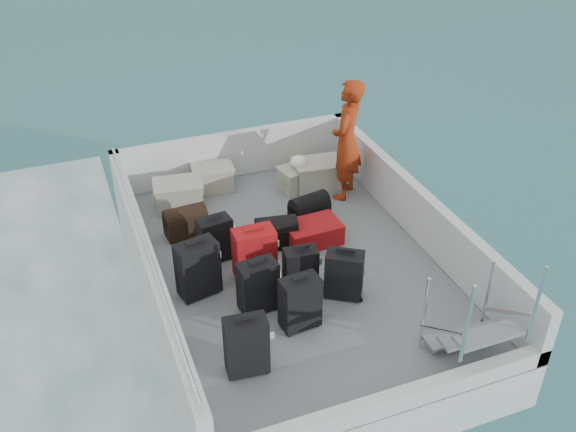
% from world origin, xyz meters
% --- Properties ---
extents(ground, '(160.00, 160.00, 0.00)m').
position_xyz_m(ground, '(0.00, 0.00, 0.00)').
color(ground, '#17514E').
rests_on(ground, ground).
extents(ferry_hull, '(3.60, 5.00, 0.60)m').
position_xyz_m(ferry_hull, '(0.00, 0.00, 0.30)').
color(ferry_hull, silver).
rests_on(ferry_hull, ground).
extents(deck, '(3.30, 4.70, 0.02)m').
position_xyz_m(deck, '(0.00, 0.00, 0.61)').
color(deck, slate).
rests_on(deck, ferry_hull).
extents(deck_fittings, '(3.60, 5.00, 0.90)m').
position_xyz_m(deck_fittings, '(0.35, -0.32, 0.99)').
color(deck_fittings, silver).
rests_on(deck_fittings, deck).
extents(suitcase_0, '(0.44, 0.28, 0.65)m').
position_xyz_m(suitcase_0, '(-1.06, -1.48, 0.95)').
color(suitcase_0, black).
rests_on(suitcase_0, deck).
extents(suitcase_1, '(0.51, 0.36, 0.69)m').
position_xyz_m(suitcase_1, '(-1.21, -0.14, 0.97)').
color(suitcase_1, black).
rests_on(suitcase_1, deck).
extents(suitcase_2, '(0.43, 0.29, 0.58)m').
position_xyz_m(suitcase_2, '(-0.84, 0.44, 0.91)').
color(suitcase_2, black).
rests_on(suitcase_2, deck).
extents(suitcase_3, '(0.44, 0.28, 0.64)m').
position_xyz_m(suitcase_3, '(-0.33, -1.07, 0.94)').
color(suitcase_3, black).
rests_on(suitcase_3, deck).
extents(suitcase_4, '(0.45, 0.29, 0.63)m').
position_xyz_m(suitcase_4, '(-0.66, -0.64, 0.93)').
color(suitcase_4, black).
rests_on(suitcase_4, deck).
extents(suitcase_5, '(0.48, 0.30, 0.66)m').
position_xyz_m(suitcase_5, '(-0.51, -0.07, 0.95)').
color(suitcase_5, maroon).
rests_on(suitcase_5, deck).
extents(suitcase_6, '(0.49, 0.44, 0.59)m').
position_xyz_m(suitcase_6, '(0.32, -0.77, 0.91)').
color(suitcase_6, black).
rests_on(suitcase_6, deck).
extents(suitcase_7, '(0.41, 0.26, 0.54)m').
position_xyz_m(suitcase_7, '(-0.09, -0.46, 0.89)').
color(suitcase_7, black).
rests_on(suitcase_7, deck).
extents(suitcase_8, '(0.72, 0.49, 0.28)m').
position_xyz_m(suitcase_8, '(0.41, 0.35, 0.76)').
color(suitcase_8, maroon).
rests_on(suitcase_8, deck).
extents(duffel_0, '(0.56, 0.34, 0.32)m').
position_xyz_m(duffel_0, '(-1.07, 1.10, 0.78)').
color(duffel_0, black).
rests_on(duffel_0, deck).
extents(duffel_1, '(0.57, 0.38, 0.32)m').
position_xyz_m(duffel_1, '(-0.05, 0.45, 0.78)').
color(duffel_1, black).
rests_on(duffel_1, deck).
extents(duffel_2, '(0.56, 0.40, 0.32)m').
position_xyz_m(duffel_2, '(0.55, 0.80, 0.78)').
color(duffel_2, black).
rests_on(duffel_2, deck).
extents(crate_0, '(0.68, 0.51, 0.38)m').
position_xyz_m(crate_0, '(-1.00, 1.78, 0.81)').
color(crate_0, '#A6A491').
rests_on(crate_0, deck).
extents(crate_1, '(0.59, 0.44, 0.34)m').
position_xyz_m(crate_1, '(-0.42, 2.12, 0.79)').
color(crate_1, '#A6A491').
rests_on(crate_1, deck).
extents(crate_2, '(0.59, 0.45, 0.32)m').
position_xyz_m(crate_2, '(0.75, 1.69, 0.78)').
color(crate_2, '#A6A491').
rests_on(crate_2, deck).
extents(crate_3, '(0.70, 0.52, 0.39)m').
position_xyz_m(crate_3, '(1.02, 1.62, 0.82)').
color(crate_3, '#A6A491').
rests_on(crate_3, deck).
extents(yellow_bag, '(0.28, 0.26, 0.22)m').
position_xyz_m(yellow_bag, '(0.99, 2.20, 0.73)').
color(yellow_bag, yellow).
rests_on(yellow_bag, deck).
extents(white_bag, '(0.24, 0.24, 0.18)m').
position_xyz_m(white_bag, '(0.75, 1.69, 1.03)').
color(white_bag, white).
rests_on(white_bag, crate_2).
extents(passenger, '(0.73, 0.76, 1.74)m').
position_xyz_m(passenger, '(1.30, 1.28, 1.49)').
color(passenger, red).
rests_on(passenger, deck).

